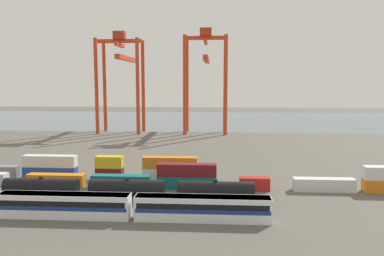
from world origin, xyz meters
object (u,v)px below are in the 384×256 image
at_px(freight_tank_row, 84,189).
at_px(shipping_container_1, 56,180).
at_px(passenger_train, 64,204).
at_px(shipping_container_14, 170,174).
at_px(shipping_container_2, 121,181).
at_px(shipping_container_3, 187,182).
at_px(gantry_crane_west, 122,71).
at_px(gantry_crane_central, 206,70).

xyz_separation_m(freight_tank_row, shipping_container_1, (-9.12, 8.98, -0.73)).
height_order(freight_tank_row, shipping_container_1, freight_tank_row).
bearing_deg(shipping_container_1, passenger_train, -63.41).
bearing_deg(shipping_container_14, shipping_container_2, -143.91).
xyz_separation_m(shipping_container_2, shipping_container_3, (13.75, 0.00, 0.00)).
relative_size(passenger_train, gantry_crane_west, 1.55).
height_order(shipping_container_3, shipping_container_14, same).
distance_m(shipping_container_3, gantry_crane_west, 99.38).
relative_size(freight_tank_row, shipping_container_14, 5.16).
height_order(shipping_container_1, gantry_crane_central, gantry_crane_central).
bearing_deg(shipping_container_3, shipping_container_1, 180.00).
height_order(shipping_container_2, gantry_crane_west, gantry_crane_west).
distance_m(shipping_container_2, shipping_container_3, 13.75).
bearing_deg(shipping_container_14, passenger_train, -119.38).
bearing_deg(shipping_container_2, shipping_container_1, 180.00).
bearing_deg(shipping_container_1, gantry_crane_west, 94.95).
bearing_deg(gantry_crane_west, shipping_container_3, -68.50).
relative_size(shipping_container_3, gantry_crane_central, 0.28).
xyz_separation_m(passenger_train, gantry_crane_central, (19.39, 107.93, 24.59)).
xyz_separation_m(passenger_train, freight_tank_row, (0.03, 9.19, -0.12)).
xyz_separation_m(shipping_container_1, gantry_crane_central, (28.49, 89.76, 25.43)).
bearing_deg(shipping_container_2, gantry_crane_west, 103.51).
bearing_deg(gantry_crane_central, passenger_train, -100.19).
distance_m(freight_tank_row, gantry_crane_west, 102.81).
bearing_deg(gantry_crane_west, shipping_container_14, -69.45).
distance_m(shipping_container_1, shipping_container_14, 24.20).
xyz_separation_m(passenger_train, shipping_container_3, (18.40, 18.17, -0.84)).
bearing_deg(freight_tank_row, gantry_crane_central, 78.90).
relative_size(passenger_train, shipping_container_2, 5.47).
bearing_deg(freight_tank_row, shipping_container_1, 135.45).
height_order(passenger_train, shipping_container_3, passenger_train).
height_order(shipping_container_14, gantry_crane_west, gantry_crane_west).
bearing_deg(gantry_crane_west, passenger_train, -81.11).
xyz_separation_m(freight_tank_row, shipping_container_2, (4.63, 8.98, -0.73)).
bearing_deg(shipping_container_2, shipping_container_3, 0.00).
bearing_deg(gantry_crane_central, freight_tank_row, -101.10).
bearing_deg(shipping_container_2, shipping_container_14, 36.09).
distance_m(gantry_crane_west, gantry_crane_central, 36.24).
distance_m(shipping_container_2, gantry_crane_west, 95.37).
distance_m(shipping_container_1, gantry_crane_central, 97.55).
bearing_deg(passenger_train, freight_tank_row, 89.83).
relative_size(freight_tank_row, gantry_crane_west, 1.46).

